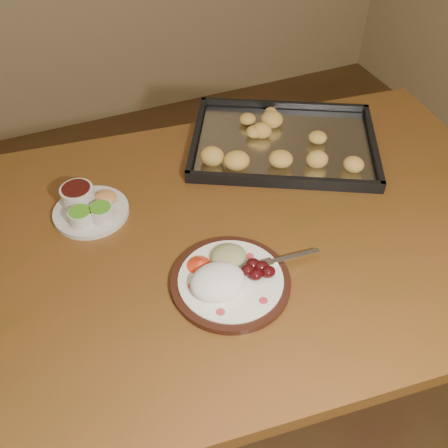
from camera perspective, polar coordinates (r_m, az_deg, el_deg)
name	(u,v)px	position (r m, az deg, el deg)	size (l,w,h in m)	color
dining_table	(218,261)	(1.20, -0.72, -4.31)	(1.59, 1.06, 0.75)	brown
dinner_plate	(228,278)	(1.02, 0.42, -6.22)	(0.33, 0.25, 0.06)	black
condiment_saucer	(88,207)	(1.20, -15.27, 1.93)	(0.17, 0.17, 0.06)	beige
baking_tray	(283,141)	(1.38, 6.78, 9.39)	(0.60, 0.55, 0.05)	black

